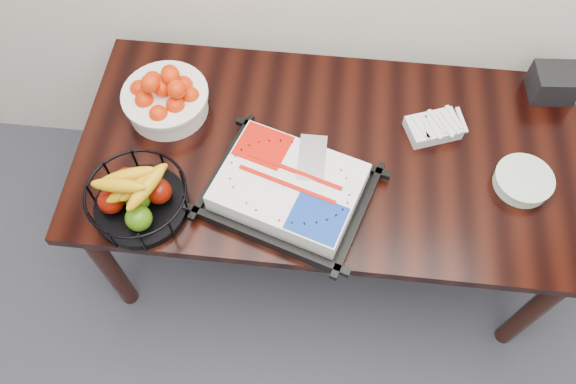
# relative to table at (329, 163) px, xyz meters

# --- Properties ---
(table) EXTENTS (1.80, 0.90, 0.75)m
(table) POSITION_rel_table_xyz_m (0.00, 0.00, 0.00)
(table) COLOR black
(table) RESTS_ON ground
(cake_tray) EXTENTS (0.62, 0.54, 0.11)m
(cake_tray) POSITION_rel_table_xyz_m (-0.13, -0.20, 0.13)
(cake_tray) COLOR black
(cake_tray) RESTS_ON table
(tangerine_bowl) EXTENTS (0.31, 0.31, 0.20)m
(tangerine_bowl) POSITION_rel_table_xyz_m (-0.61, 0.12, 0.17)
(tangerine_bowl) COLOR white
(tangerine_bowl) RESTS_ON table
(fruit_basket) EXTENTS (0.33, 0.33, 0.18)m
(fruit_basket) POSITION_rel_table_xyz_m (-0.61, -0.30, 0.16)
(fruit_basket) COLOR black
(fruit_basket) RESTS_ON table
(plate_stack) EXTENTS (0.20, 0.20, 0.05)m
(plate_stack) POSITION_rel_table_xyz_m (0.66, -0.07, 0.11)
(plate_stack) COLOR white
(plate_stack) RESTS_ON table
(fork_bag) EXTENTS (0.21, 0.18, 0.05)m
(fork_bag) POSITION_rel_table_xyz_m (0.36, 0.12, 0.11)
(fork_bag) COLOR silver
(fork_bag) RESTS_ON table
(napkin_box) EXTENTS (0.17, 0.15, 0.11)m
(napkin_box) POSITION_rel_table_xyz_m (0.80, 0.35, 0.14)
(napkin_box) COLOR black
(napkin_box) RESTS_ON table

